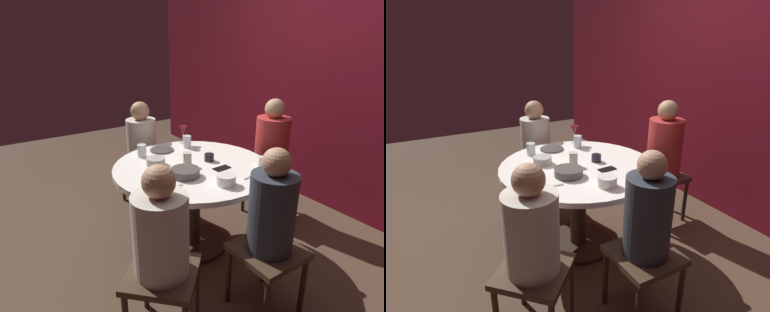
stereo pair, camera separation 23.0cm
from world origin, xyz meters
The scene contains 20 objects.
ground_plane centered at (0.00, 0.00, 0.00)m, with size 8.00×8.00×0.00m, color #4C3828.
back_wall centered at (0.00, 1.63, 1.30)m, with size 6.00×0.10×2.60m, color maroon.
dining_table centered at (0.00, 0.00, 0.58)m, with size 1.27×1.27×0.75m.
seated_diner_left centered at (-0.92, 0.00, 0.69)m, with size 0.40×0.40×1.12m.
seated_diner_back centered at (0.00, 0.93, 0.73)m, with size 0.40×0.40×1.19m.
seated_diner_right centered at (0.86, 0.00, 0.70)m, with size 0.40×0.40×1.14m.
seated_diner_front_right centered at (0.66, -0.66, 0.70)m, with size 0.57×0.57×1.13m.
candle_holder centered at (0.00, 0.17, 0.78)m, with size 0.08×0.08×0.08m.
wine_glass centered at (-0.51, 0.25, 0.88)m, with size 0.08×0.08×0.18m.
dinner_plate centered at (-0.45, -0.03, 0.76)m, with size 0.21×0.21×0.01m, color #4C4742.
cell_phone centered at (0.19, 0.15, 0.75)m, with size 0.07×0.14×0.01m, color black.
bowl_serving_large centered at (0.15, -0.16, 0.78)m, with size 0.22×0.22×0.06m, color #4C4742.
bowl_salad_center centered at (-0.17, -0.24, 0.78)m, with size 0.15×0.15×0.06m, color #B2ADA3.
bowl_small_white centered at (0.43, -0.01, 0.79)m, with size 0.14×0.14×0.07m, color silver.
cup_near_candle centered at (-0.41, -0.24, 0.80)m, with size 0.08×0.08×0.11m, color silver.
cup_by_left_diner centered at (0.35, 0.44, 0.79)m, with size 0.07×0.07×0.09m, color silver.
cup_by_right_diner centered at (-0.02, -0.03, 0.80)m, with size 0.07×0.07×0.11m, color beige.
cup_center_front centered at (-0.39, 0.21, 0.81)m, with size 0.07×0.07×0.11m, color silver.
fork_near_plate centered at (0.43, 0.24, 0.75)m, with size 0.02×0.18×0.01m, color #B7B7BC.
knife_near_plate centered at (0.25, -0.35, 0.75)m, with size 0.02×0.18×0.01m, color #B7B7BC.
Camera 1 is at (1.99, -1.37, 1.74)m, focal length 30.21 mm.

